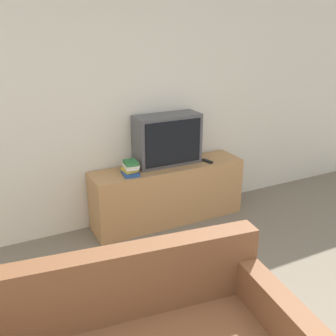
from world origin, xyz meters
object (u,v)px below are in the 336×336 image
at_px(television, 167,140).
at_px(remote_on_stand, 207,161).
at_px(tv_stand, 168,193).
at_px(book_stack, 130,168).

relative_size(television, remote_on_stand, 4.95).
relative_size(tv_stand, remote_on_stand, 11.76).
bearing_deg(tv_stand, television, 69.47).
bearing_deg(television, remote_on_stand, -20.96).
height_order(tv_stand, book_stack, book_stack).
bearing_deg(remote_on_stand, tv_stand, 168.23).
relative_size(tv_stand, book_stack, 7.61).
bearing_deg(book_stack, television, 14.42).
distance_m(book_stack, remote_on_stand, 0.92).
relative_size(tv_stand, television, 2.37).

